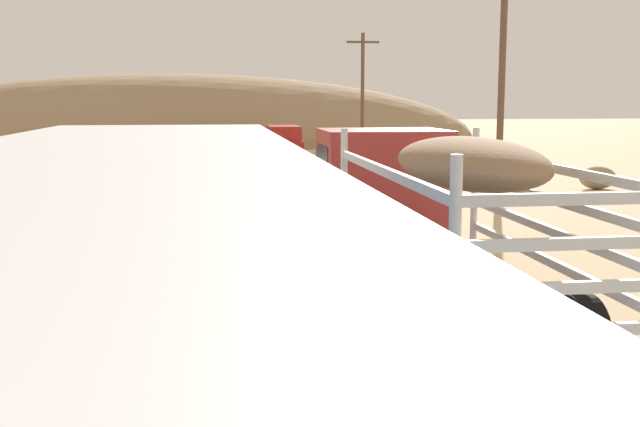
{
  "coord_description": "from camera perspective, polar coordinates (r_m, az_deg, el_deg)",
  "views": [
    {
      "loc": [
        -1.8,
        -4.14,
        3.57
      ],
      "look_at": [
        0.0,
        8.82,
        1.6
      ],
      "focal_mm": 43.46,
      "sensor_mm": 36.0,
      "label": 1
    }
  ],
  "objects": [
    {
      "name": "boulder_near_shoulder",
      "position": [
        32.3,
        19.77,
        2.5
      ],
      "size": [
        1.47,
        1.07,
        0.9
      ],
      "primitive_type": "ellipsoid",
      "color": "gray",
      "rests_on": "ground"
    },
    {
      "name": "power_pole_mid",
      "position": [
        28.25,
        13.28,
        10.73
      ],
      "size": [
        2.2,
        0.24,
        8.92
      ],
      "color": "brown",
      "rests_on": "ground"
    },
    {
      "name": "livestock_truck",
      "position": [
        13.94,
        6.53,
        1.16
      ],
      "size": [
        2.53,
        9.7,
        3.02
      ],
      "color": "#B2332D",
      "rests_on": "road_surface"
    },
    {
      "name": "distant_hill",
      "position": [
        63.84,
        -10.79,
        5.19
      ],
      "size": [
        49.95,
        22.49,
        10.88
      ],
      "primitive_type": "ellipsoid",
      "color": "#997C5A",
      "rests_on": "ground"
    },
    {
      "name": "bus",
      "position": [
        5.34,
        -14.48,
        -11.68
      ],
      "size": [
        2.54,
        10.0,
        3.21
      ],
      "color": "#3872C6",
      "rests_on": "road_surface"
    },
    {
      "name": "car_far",
      "position": [
        45.21,
        -2.71,
        5.39
      ],
      "size": [
        1.9,
        4.62,
        1.93
      ],
      "color": "#B2261E",
      "rests_on": "road_surface"
    },
    {
      "name": "power_pole_far",
      "position": [
        52.83,
        3.15,
        9.22
      ],
      "size": [
        2.2,
        0.24,
        7.83
      ],
      "color": "brown",
      "rests_on": "ground"
    }
  ]
}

